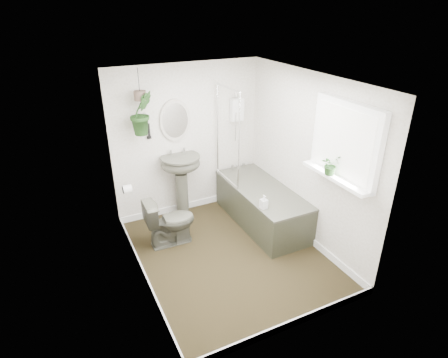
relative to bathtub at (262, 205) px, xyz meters
name	(u,v)px	position (x,y,z in m)	size (l,w,h in m)	color
floor	(229,255)	(-0.80, -0.50, -0.30)	(2.30, 2.80, 0.02)	black
ceiling	(230,79)	(-0.80, -0.50, 2.02)	(2.30, 2.80, 0.02)	white
wall_back	(187,141)	(-0.80, 0.91, 0.86)	(2.30, 0.02, 2.30)	white
wall_front	(300,236)	(-0.80, -1.91, 0.86)	(2.30, 0.02, 2.30)	white
wall_left	(134,196)	(-1.96, -0.50, 0.86)	(0.02, 2.80, 2.30)	white
wall_right	(307,160)	(0.36, -0.50, 0.86)	(0.02, 2.80, 2.30)	white
skirting	(229,251)	(-0.80, -0.50, -0.24)	(2.30, 2.80, 0.10)	white
bathtub	(262,205)	(0.00, 0.00, 0.00)	(0.72, 1.72, 0.58)	#47473C
bath_screen	(228,136)	(-0.33, 0.49, 0.99)	(0.04, 0.72, 1.40)	silver
shower_box	(237,110)	(0.00, 0.84, 1.26)	(0.20, 0.10, 0.35)	white
oval_mirror	(175,120)	(-0.99, 0.87, 1.21)	(0.46, 0.03, 0.62)	#BAB2A4
wall_sconce	(149,131)	(-1.39, 0.86, 1.11)	(0.04, 0.04, 0.22)	black
toilet_roll_holder	(127,189)	(-1.90, 0.20, 0.61)	(0.11, 0.11, 0.11)	white
window_recess	(346,142)	(0.29, -1.20, 1.36)	(0.08, 1.00, 0.90)	white
window_sill	(336,177)	(0.22, -1.20, 0.94)	(0.18, 1.00, 0.04)	white
window_blinds	(342,142)	(0.24, -1.20, 1.36)	(0.01, 0.86, 0.76)	white
toilet	(170,221)	(-1.40, 0.10, 0.05)	(0.38, 0.67, 0.69)	#47473C
pedestal_sink	(182,186)	(-0.99, 0.74, 0.21)	(0.59, 0.50, 1.00)	#47473C
sill_plant	(331,165)	(0.17, -1.14, 1.08)	(0.21, 0.19, 0.24)	black
hanging_plant	(142,113)	(-1.50, 0.71, 1.42)	(0.32, 0.26, 0.59)	black
soap_bottle	(264,202)	(-0.29, -0.50, 0.38)	(0.08, 0.09, 0.19)	#292526
hanging_pot	(140,96)	(-1.50, 0.71, 1.66)	(0.16, 0.16, 0.12)	brown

